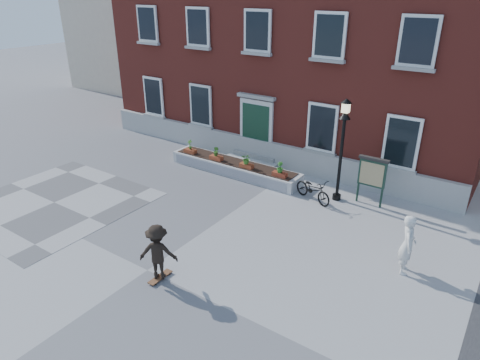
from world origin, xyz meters
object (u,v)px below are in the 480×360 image
Objects in this scene: bicycle at (313,189)px; skateboarder at (158,252)px; bystander at (408,244)px; lamp_post at (343,136)px; notice_board at (372,173)px.

skateboarder reaches higher than bicycle.
bystander is 0.46× the size of lamp_post.
bicycle is 4.87m from bystander.
bystander is at bearing -101.96° from bicycle.
lamp_post is 7.90m from skateboarder.
lamp_post is at bearing -29.28° from bicycle.
skateboarder is (-5.50, -4.24, -0.01)m from bystander.
bicycle is at bearing -139.41° from lamp_post.
notice_board is (-2.25, 3.49, 0.36)m from bystander.
bystander is at bearing -43.30° from lamp_post.
notice_board reaches higher than skateboarder.
notice_board is (1.14, 0.30, -1.28)m from lamp_post.
bystander is 0.96× the size of notice_board.
bicycle is 2.23m from notice_board.
bystander is (4.11, -2.58, 0.44)m from bicycle.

